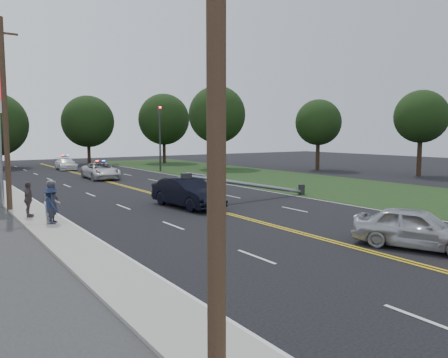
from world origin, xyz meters
TOP-DOWN VIEW (x-y plane):
  - ground at (0.00, 0.00)m, footprint 120.00×120.00m
  - sidewalk at (-8.40, 10.00)m, footprint 1.80×70.00m
  - grass_verge at (13.50, 10.00)m, footprint 12.00×80.00m
  - centerline_yellow at (0.00, 10.00)m, footprint 0.36×80.00m
  - traffic_signal at (8.30, 30.00)m, footprint 0.28×0.41m
  - fallen_streetlight at (4.19, 8.00)m, footprint 9.36×0.44m
  - utility_pole_near at (-9.20, -8.00)m, footprint 1.60×0.28m
  - utility_pole_mid at (-9.20, 12.00)m, footprint 1.60×0.28m
  - tree_7 at (5.24, 45.39)m, footprint 6.85×6.85m
  - tree_8 at (14.71, 41.95)m, footprint 7.05×7.05m
  - tree_9 at (15.56, 29.74)m, footprint 6.65×6.65m
  - tree_12 at (26.53, 10.97)m, footprint 5.03×5.03m
  - tree_13 at (23.75, 21.57)m, footprint 5.12×5.12m
  - crashed_sedan at (-0.73, 7.96)m, footprint 2.21×5.15m
  - waiting_sedan at (1.76, -4.34)m, footprint 3.23×4.66m
  - emergency_a at (0.26, 25.74)m, footprint 2.61×5.37m
  - emergency_b at (0.22, 37.71)m, footprint 2.13×4.70m
  - bystander_a at (-8.13, 6.96)m, footprint 0.69×0.81m
  - bystander_b at (-8.11, 7.20)m, footprint 0.99×1.12m
  - bystander_c at (-8.22, 6.98)m, footprint 0.81×1.16m
  - bystander_d at (-8.77, 9.14)m, footprint 0.72×1.09m

SIDE VIEW (x-z plane):
  - ground at x=0.00m, z-range 0.00..0.00m
  - grass_verge at x=13.50m, z-range 0.00..0.01m
  - centerline_yellow at x=0.00m, z-range 0.01..0.01m
  - sidewalk at x=-8.40m, z-range 0.00..0.12m
  - emergency_b at x=0.22m, z-range 0.00..1.33m
  - emergency_a at x=0.26m, z-range 0.00..1.47m
  - waiting_sedan at x=1.76m, z-range 0.00..1.47m
  - crashed_sedan at x=-0.73m, z-range 0.00..1.65m
  - fallen_streetlight at x=4.19m, z-range -0.04..1.88m
  - bystander_c at x=-8.22m, z-range 0.12..1.75m
  - bystander_d at x=-8.77m, z-range 0.12..1.84m
  - bystander_a at x=-8.13m, z-range 0.12..2.01m
  - bystander_b at x=-8.11m, z-range 0.12..2.04m
  - traffic_signal at x=8.30m, z-range 0.68..7.73m
  - utility_pole_near at x=-9.20m, z-range 0.08..10.08m
  - utility_pole_mid at x=-9.20m, z-range 0.08..10.08m
  - tree_13 at x=23.75m, z-range 1.37..9.28m
  - tree_7 at x=5.24m, z-range 1.12..10.24m
  - tree_12 at x=26.53m, z-range 1.58..9.81m
  - tree_8 at x=14.71m, z-range 1.25..10.82m
  - tree_9 at x=15.56m, z-range 1.47..11.09m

